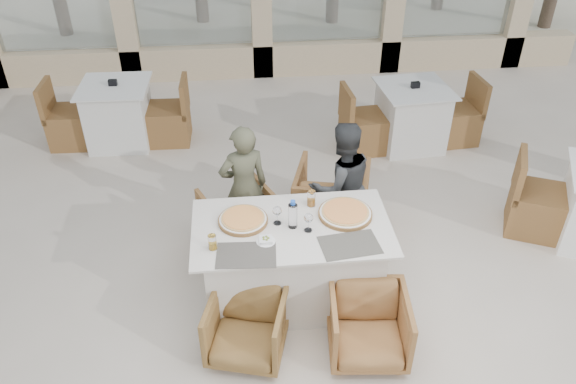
{
  "coord_description": "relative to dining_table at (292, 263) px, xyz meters",
  "views": [
    {
      "loc": [
        -0.45,
        -3.57,
        3.57
      ],
      "look_at": [
        -0.07,
        0.23,
        0.9
      ],
      "focal_mm": 35.0,
      "sensor_mm": 36.0,
      "label": 1
    }
  ],
  "objects": [
    {
      "name": "wine_glass_near",
      "position": [
        0.12,
        -0.06,
        0.48
      ],
      "size": [
        0.08,
        0.08,
        0.18
      ],
      "primitive_type": null,
      "rotation": [
        0.0,
        0.0,
        -0.07
      ],
      "color": "white",
      "rests_on": "dining_table"
    },
    {
      "name": "beer_glass_left",
      "position": [
        -0.63,
        -0.21,
        0.45
      ],
      "size": [
        0.08,
        0.08,
        0.13
      ],
      "primitive_type": "cylinder",
      "rotation": [
        0.0,
        0.0,
        -0.29
      ],
      "color": "yellow",
      "rests_on": "dining_table"
    },
    {
      "name": "armchair_near_right",
      "position": [
        0.52,
        -0.66,
        -0.11
      ],
      "size": [
        0.65,
        0.66,
        0.55
      ],
      "primitive_type": "imported",
      "rotation": [
        0.0,
        0.0,
        -0.1
      ],
      "color": "#986737",
      "rests_on": "ground"
    },
    {
      "name": "beer_glass_right",
      "position": [
        0.19,
        0.27,
        0.46
      ],
      "size": [
        0.09,
        0.09,
        0.14
      ],
      "primitive_type": "cylinder",
      "rotation": [
        0.0,
        0.0,
        0.33
      ],
      "color": "orange",
      "rests_on": "dining_table"
    },
    {
      "name": "perimeter_wall_far",
      "position": [
        0.07,
        4.87,
        0.42
      ],
      "size": [
        10.0,
        0.34,
        1.6
      ],
      "primitive_type": null,
      "color": "beige",
      "rests_on": "ground"
    },
    {
      "name": "placemat_near_right",
      "position": [
        0.42,
        -0.27,
        0.39
      ],
      "size": [
        0.48,
        0.35,
        0.0
      ],
      "primitive_type": "cube",
      "rotation": [
        0.0,
        0.0,
        0.12
      ],
      "color": "#555149",
      "rests_on": "dining_table"
    },
    {
      "name": "wine_glass_centre",
      "position": [
        -0.11,
        0.05,
        0.48
      ],
      "size": [
        0.08,
        0.08,
        0.18
      ],
      "primitive_type": null,
      "rotation": [
        0.0,
        0.0,
        -0.12
      ],
      "color": "white",
      "rests_on": "dining_table"
    },
    {
      "name": "diner_right",
      "position": [
        0.54,
        0.72,
        0.26
      ],
      "size": [
        0.72,
        0.62,
        1.28
      ],
      "primitive_type": "imported",
      "rotation": [
        0.0,
        0.0,
        3.38
      ],
      "color": "#343638",
      "rests_on": "ground"
    },
    {
      "name": "pizza_left",
      "position": [
        -0.39,
        0.1,
        0.41
      ],
      "size": [
        0.52,
        0.52,
        0.05
      ],
      "primitive_type": "cylinder",
      "rotation": [
        0.0,
        0.0,
        -0.35
      ],
      "color": "orange",
      "rests_on": "dining_table"
    },
    {
      "name": "armchair_far_right",
      "position": [
        0.51,
        0.99,
        -0.06
      ],
      "size": [
        0.87,
        0.89,
        0.65
      ],
      "primitive_type": "imported",
      "rotation": [
        0.0,
        0.0,
        2.85
      ],
      "color": "#976537",
      "rests_on": "ground"
    },
    {
      "name": "water_bottle",
      "position": [
        0.01,
        0.0,
        0.51
      ],
      "size": [
        0.08,
        0.08,
        0.25
      ],
      "primitive_type": "cylinder",
      "rotation": [
        0.0,
        0.0,
        0.08
      ],
      "color": "#BFDDFB",
      "rests_on": "dining_table"
    },
    {
      "name": "armchair_near_left",
      "position": [
        -0.4,
        -0.56,
        -0.12
      ],
      "size": [
        0.71,
        0.72,
        0.54
      ],
      "primitive_type": "imported",
      "rotation": [
        0.0,
        0.0,
        -0.27
      ],
      "color": "brown",
      "rests_on": "ground"
    },
    {
      "name": "dining_table",
      "position": [
        0.0,
        0.0,
        0.0
      ],
      "size": [
        1.6,
        0.9,
        0.77
      ],
      "primitive_type": null,
      "color": "silver",
      "rests_on": "ground"
    },
    {
      "name": "diner_left",
      "position": [
        -0.36,
        0.8,
        0.25
      ],
      "size": [
        0.52,
        0.4,
        1.26
      ],
      "primitive_type": "imported",
      "rotation": [
        0.0,
        0.0,
        3.37
      ],
      "color": "#55563F",
      "rests_on": "ground"
    },
    {
      "name": "olive_dish",
      "position": [
        -0.22,
        -0.17,
        0.41
      ],
      "size": [
        0.14,
        0.14,
        0.04
      ],
      "primitive_type": null,
      "rotation": [
        0.0,
        0.0,
        0.28
      ],
      "color": "white",
      "rests_on": "dining_table"
    },
    {
      "name": "bg_table_b",
      "position": [
        1.74,
        2.48,
        0.0
      ],
      "size": [
        1.7,
        0.95,
        0.77
      ],
      "primitive_type": null,
      "rotation": [
        0.0,
        0.0,
        0.08
      ],
      "color": "silver",
      "rests_on": "ground"
    },
    {
      "name": "pizza_right",
      "position": [
        0.45,
        0.1,
        0.41
      ],
      "size": [
        0.58,
        0.58,
        0.06
      ],
      "primitive_type": "cylinder",
      "rotation": [
        0.0,
        0.0,
        0.4
      ],
      "color": "orange",
      "rests_on": "dining_table"
    },
    {
      "name": "bg_table_a",
      "position": [
        -1.84,
        2.91,
        0.0
      ],
      "size": [
        1.66,
        0.87,
        0.77
      ],
      "primitive_type": null,
      "rotation": [
        0.0,
        0.0,
        -0.03
      ],
      "color": "silver",
      "rests_on": "ground"
    },
    {
      "name": "placemat_near_left",
      "position": [
        -0.38,
        -0.31,
        0.39
      ],
      "size": [
        0.47,
        0.33,
        0.0
      ],
      "primitive_type": "cube",
      "rotation": [
        0.0,
        0.0,
        -0.07
      ],
      "color": "#524D46",
      "rests_on": "dining_table"
    },
    {
      "name": "armchair_far_left",
      "position": [
        -0.42,
        0.76,
        -0.09
      ],
      "size": [
        0.84,
        0.85,
        0.59
      ],
      "primitive_type": "imported",
      "rotation": [
        0.0,
        0.0,
        3.56
      ],
      "color": "brown",
      "rests_on": "ground"
    },
    {
      "name": "ground",
      "position": [
        0.07,
        0.07,
        -0.39
      ],
      "size": [
        80.0,
        80.0,
        0.0
      ],
      "primitive_type": "plane",
      "color": "beige",
      "rests_on": "ground"
    }
  ]
}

